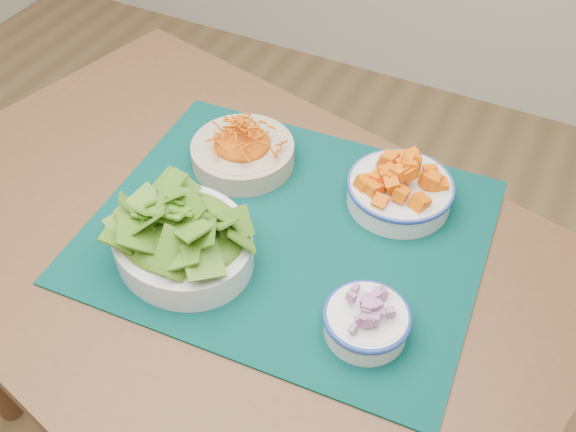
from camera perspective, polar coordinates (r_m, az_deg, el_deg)
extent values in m
cube|color=brown|center=(1.05, -6.13, -2.44)|extent=(1.27, 0.99, 0.04)
cylinder|color=brown|center=(1.74, -9.77, 3.30)|extent=(0.06, 0.06, 0.71)
cylinder|color=brown|center=(1.39, 20.69, -15.18)|extent=(0.06, 0.06, 0.71)
cube|color=#002826|center=(1.04, 0.00, -1.23)|extent=(0.65, 0.54, 0.00)
cylinder|color=#C5AE92|center=(1.14, -4.03, 5.53)|extent=(0.20, 0.20, 0.04)
ellipsoid|color=#E1610A|center=(1.12, -4.12, 6.89)|extent=(0.16, 0.16, 0.03)
cylinder|color=silver|center=(1.08, 9.87, 2.06)|extent=(0.22, 0.22, 0.04)
torus|color=navy|center=(1.07, 9.98, 2.74)|extent=(0.18, 0.18, 0.01)
ellipsoid|color=orange|center=(1.05, 10.18, 3.88)|extent=(0.15, 0.15, 0.05)
ellipsoid|color=#336712|center=(0.96, -9.73, -0.33)|extent=(0.21, 0.18, 0.06)
cylinder|color=white|center=(0.90, 6.96, -9.38)|extent=(0.13, 0.13, 0.04)
torus|color=navy|center=(0.89, 7.06, -8.79)|extent=(0.12, 0.12, 0.01)
ellipsoid|color=#751E5A|center=(0.88, 7.14, -8.26)|extent=(0.10, 0.10, 0.02)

